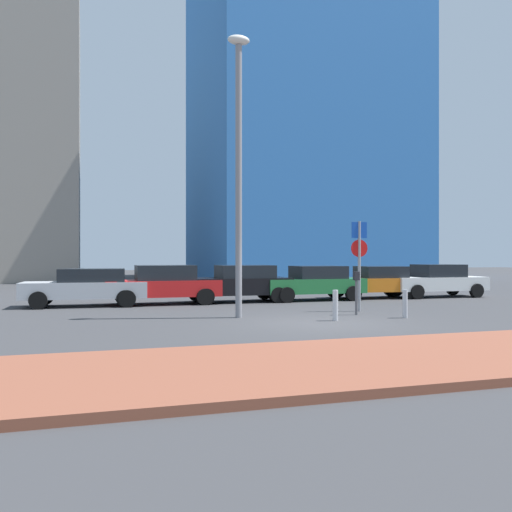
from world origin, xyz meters
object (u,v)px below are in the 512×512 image
Objects in this scene: parking_sign_post at (359,255)px; traffic_bollard_near at (335,305)px; parked_car_red at (163,284)px; street_lamp at (239,155)px; parked_car_orange at (375,281)px; traffic_bollard_mid at (405,304)px; parked_car_silver at (87,286)px; parked_car_white at (436,280)px; parking_meter at (356,287)px; parked_car_green at (314,282)px; parked_car_black at (239,283)px.

parking_sign_post reaches higher than traffic_bollard_near.
parked_car_red is 7.02m from street_lamp.
parking_sign_post is (-3.51, -5.01, 1.20)m from parked_car_orange.
traffic_bollard_near is at bearing -179.89° from traffic_bollard_mid.
parked_car_white reaches higher than parked_car_silver.
parked_car_red is 0.97× the size of parked_car_white.
parked_car_red is 0.51× the size of street_lamp.
parking_sign_post is 2.72m from traffic_bollard_mid.
parked_car_white is 9.19m from parking_meter.
parked_car_white is at bearing 35.88° from parking_sign_post.
parked_car_red is 1.44× the size of parking_sign_post.
parked_car_green reaches higher than parking_meter.
parked_car_orange is (3.12, 0.23, -0.01)m from parked_car_green.
traffic_bollard_mid is (2.36, 0.00, -0.02)m from traffic_bollard_near.
parking_sign_post is 0.36× the size of street_lamp.
traffic_bollard_mid is at bearing -65.26° from parked_car_black.
parking_meter is 0.16× the size of street_lamp.
parking_meter is at bearing -47.04° from parked_car_red.
parked_car_red is 1.11× the size of parked_car_orange.
parked_car_red is at bearing 141.51° from parking_sign_post.
parked_car_black is 1.09× the size of parked_car_orange.
parked_car_white is (6.16, -0.05, 0.00)m from parked_car_green.
parking_meter is 1.88m from traffic_bollard_near.
traffic_bollard_near is (-2.38, -7.01, -0.31)m from parked_car_green.
parked_car_white is 12.96m from street_lamp.
street_lamp is (-4.48, -0.60, 3.06)m from parking_sign_post.
traffic_bollard_near is at bearing -108.71° from parked_car_green.
parked_car_white is 11.02m from traffic_bollard_near.
parked_car_black is at bearing -178.99° from parked_car_orange.
parked_car_silver is at bearing 151.75° from parking_sign_post.
parked_car_orange is 7.30m from parking_meter.
parked_car_green is at bearing 85.39° from parking_sign_post.
parked_car_black is 3.30m from parked_car_green.
parking_meter is (5.40, -5.79, 0.11)m from parked_car_red.
parking_sign_post is at bearing 99.38° from traffic_bollard_mid.
parked_car_black is 0.50× the size of street_lamp.
parking_sign_post is (6.04, -4.80, 1.16)m from parked_car_red.
parked_car_silver is 5.35× the size of traffic_bollard_mid.
parked_car_red reaches higher than traffic_bollard_near.
parked_car_silver is at bearing -178.95° from parked_car_black.
parked_car_black is (6.00, 0.11, 0.04)m from parked_car_silver.
parked_car_black reaches higher than traffic_bollard_near.
parked_car_green is at bearing 79.91° from parking_meter.
parked_car_silver is 15.46m from parked_car_white.
parked_car_silver is at bearing 142.92° from traffic_bollard_mid.
street_lamp reaches higher than parking_sign_post.
parked_car_red reaches higher than traffic_bollard_mid.
parked_car_silver is at bearing -178.97° from parked_car_orange.
parked_car_white is 8.16m from parking_sign_post.
parked_car_black is 1.00× the size of parked_car_green.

